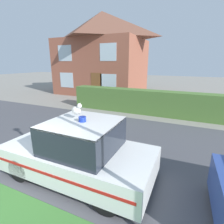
# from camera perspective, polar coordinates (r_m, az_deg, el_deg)

# --- Properties ---
(road_strip) EXTENTS (28.00, 6.44, 0.01)m
(road_strip) POSITION_cam_1_polar(r_m,az_deg,el_deg) (7.01, -6.28, -8.85)
(road_strip) COLOR #4C4C51
(road_strip) RESTS_ON ground
(garden_hedge) EXTENTS (8.93, 0.86, 1.39)m
(garden_hedge) POSITION_cam_1_polar(r_m,az_deg,el_deg) (10.45, 10.24, 3.33)
(garden_hedge) COLOR #4C7233
(garden_hedge) RESTS_ON ground
(police_car) EXTENTS (3.92, 1.85, 1.66)m
(police_car) POSITION_cam_1_polar(r_m,az_deg,el_deg) (4.70, -10.49, -12.65)
(police_car) COLOR black
(police_car) RESTS_ON road_strip
(cat) EXTENTS (0.35, 0.19, 0.31)m
(cat) POSITION_cam_1_polar(r_m,az_deg,el_deg) (4.42, -11.36, 0.74)
(cat) COLOR silver
(cat) RESTS_ON police_car
(house_left) EXTENTS (7.87, 6.29, 7.37)m
(house_left) POSITION_cam_1_polar(r_m,az_deg,el_deg) (17.67, -3.17, 18.66)
(house_left) COLOR #93513D
(house_left) RESTS_ON ground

